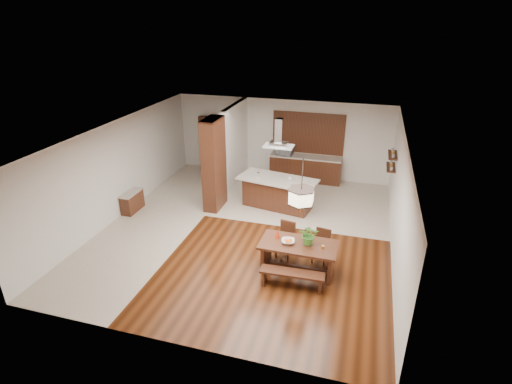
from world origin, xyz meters
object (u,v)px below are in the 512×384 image
(fruit_bowl, at_px, (288,241))
(dining_chair_left, at_px, (285,240))
(dining_bench, at_px, (292,279))
(microwave, at_px, (284,150))
(kitchen_island, at_px, (278,192))
(hallway_console, at_px, (132,202))
(island_cup, at_px, (290,179))
(dining_chair_right, at_px, (321,247))
(pendant_lantern, at_px, (302,186))
(range_hood, at_px, (279,133))
(foliage_plant, at_px, (309,235))
(dining_table, at_px, (298,251))

(fruit_bowl, bearing_deg, dining_chair_left, 108.00)
(dining_bench, xyz_separation_m, microwave, (-1.59, 6.36, 0.91))
(kitchen_island, bearing_deg, microwave, 108.15)
(hallway_console, xyz_separation_m, island_cup, (4.72, 1.46, 0.75))
(island_cup, bearing_deg, dining_chair_right, -63.00)
(dining_chair_right, height_order, kitchen_island, kitchen_island)
(pendant_lantern, relative_size, island_cup, 9.69)
(dining_bench, height_order, microwave, microwave)
(kitchen_island, bearing_deg, fruit_bowl, -62.28)
(island_cup, xyz_separation_m, microwave, (-0.72, 2.51, 0.05))
(range_hood, xyz_separation_m, island_cup, (0.39, -0.06, -1.40))
(range_hood, bearing_deg, dining_chair_right, -57.26)
(hallway_console, bearing_deg, island_cup, 17.15)
(dining_bench, relative_size, island_cup, 10.87)
(dining_chair_right, bearing_deg, island_cup, 126.69)
(microwave, bearing_deg, hallway_console, -124.98)
(foliage_plant, bearing_deg, dining_chair_left, 142.78)
(foliage_plant, distance_m, kitchen_island, 3.56)
(foliage_plant, xyz_separation_m, island_cup, (-1.10, 3.14, 0.05))
(dining_bench, relative_size, foliage_plant, 2.95)
(pendant_lantern, xyz_separation_m, fruit_bowl, (-0.25, -0.03, -1.44))
(fruit_bowl, bearing_deg, range_hood, 107.22)
(fruit_bowl, relative_size, range_hood, 0.35)
(dining_chair_left, xyz_separation_m, island_cup, (-0.43, 2.63, 0.60))
(dining_chair_right, distance_m, kitchen_island, 3.21)
(dining_table, relative_size, dining_chair_right, 2.14)
(dining_bench, bearing_deg, range_hood, 107.83)
(dining_chair_left, xyz_separation_m, fruit_bowl, (0.19, -0.59, 0.34))
(dining_table, relative_size, dining_chair_left, 2.00)
(dining_bench, height_order, kitchen_island, kitchen_island)
(dining_chair_left, height_order, kitchen_island, kitchen_island)
(foliage_plant, distance_m, fruit_bowl, 0.53)
(hallway_console, bearing_deg, microwave, 44.74)
(dining_table, relative_size, microwave, 3.11)
(range_hood, bearing_deg, dining_chair_left, -72.96)
(dining_chair_right, bearing_deg, range_hood, 132.43)
(dining_table, distance_m, dining_bench, 0.75)
(dining_chair_left, bearing_deg, hallway_console, 177.06)
(kitchen_island, bearing_deg, foliage_plant, -54.42)
(dining_chair_left, distance_m, microwave, 5.30)
(foliage_plant, relative_size, kitchen_island, 0.19)
(hallway_console, relative_size, kitchen_island, 0.34)
(hallway_console, distance_m, dining_bench, 6.08)
(dining_chair_left, relative_size, dining_chair_right, 1.07)
(kitchen_island, xyz_separation_m, microwave, (-0.33, 2.45, 0.60))
(microwave, bearing_deg, dining_chair_right, -57.83)
(dining_table, bearing_deg, pendant_lantern, 180.00)
(foliage_plant, height_order, microwave, microwave)
(dining_chair_left, xyz_separation_m, pendant_lantern, (0.45, -0.57, 1.78))
(dining_bench, bearing_deg, fruit_bowl, 110.94)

